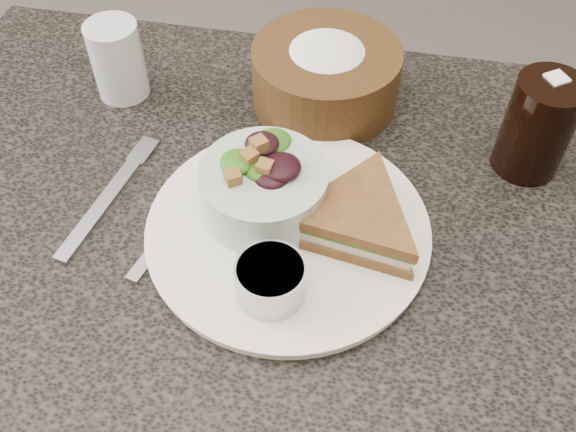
% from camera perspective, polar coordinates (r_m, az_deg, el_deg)
% --- Properties ---
extents(dining_table, '(1.00, 0.70, 0.75)m').
position_cam_1_polar(dining_table, '(1.00, 0.51, -15.08)').
color(dining_table, black).
rests_on(dining_table, floor).
extents(dinner_plate, '(0.30, 0.30, 0.01)m').
position_cam_1_polar(dinner_plate, '(0.68, -0.00, -1.27)').
color(dinner_plate, silver).
rests_on(dinner_plate, dining_table).
extents(sandwich, '(0.19, 0.19, 0.04)m').
position_cam_1_polar(sandwich, '(0.66, 6.13, -0.28)').
color(sandwich, brown).
rests_on(sandwich, dinner_plate).
extents(salad_bowl, '(0.17, 0.17, 0.08)m').
position_cam_1_polar(salad_bowl, '(0.66, -2.16, 2.97)').
color(salad_bowl, '#A0B0A6').
rests_on(salad_bowl, dinner_plate).
extents(dressing_ramekin, '(0.08, 0.08, 0.04)m').
position_cam_1_polar(dressing_ramekin, '(0.61, -1.55, -5.76)').
color(dressing_ramekin, '#A8ABB0').
rests_on(dressing_ramekin, dinner_plate).
extents(orange_wedge, '(0.09, 0.09, 0.03)m').
position_cam_1_polar(orange_wedge, '(0.70, 1.01, 3.63)').
color(orange_wedge, '#FF5E16').
rests_on(orange_wedge, dinner_plate).
extents(fork, '(0.05, 0.17, 0.00)m').
position_cam_1_polar(fork, '(0.74, -16.02, 1.21)').
color(fork, '#A9AEB8').
rests_on(fork, dining_table).
extents(knife, '(0.07, 0.22, 0.00)m').
position_cam_1_polar(knife, '(0.71, -8.86, 0.86)').
color(knife, '#92959A').
rests_on(knife, dining_table).
extents(bread_basket, '(0.19, 0.19, 0.10)m').
position_cam_1_polar(bread_basket, '(0.80, 3.41, 13.08)').
color(bread_basket, '#4D3416').
rests_on(bread_basket, dining_table).
extents(cola_glass, '(0.10, 0.10, 0.13)m').
position_cam_1_polar(cola_glass, '(0.76, 21.45, 7.76)').
color(cola_glass, black).
rests_on(cola_glass, dining_table).
extents(water_glass, '(0.07, 0.07, 0.10)m').
position_cam_1_polar(water_glass, '(0.85, -14.91, 13.25)').
color(water_glass, silver).
rests_on(water_glass, dining_table).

